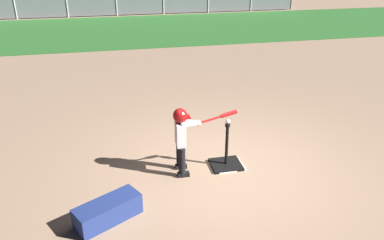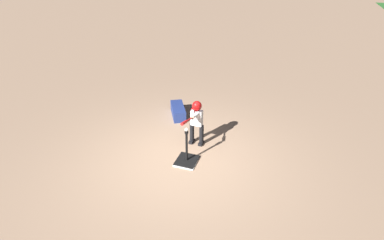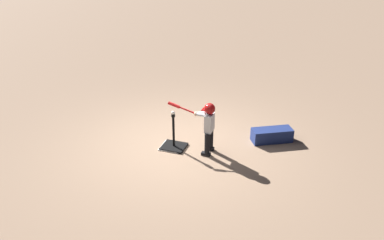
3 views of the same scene
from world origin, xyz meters
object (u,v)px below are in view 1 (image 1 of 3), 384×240
batting_tee (226,161)px  baseball (228,121)px  bleachers_far_right (250,0)px  equipment_bag (108,211)px  bleachers_center (145,2)px  bleachers_far_left (0,6)px  batter_child (183,133)px

batting_tee → baseball: (0.00, 0.00, 0.69)m
bleachers_far_right → equipment_bag: 19.13m
bleachers_center → baseball: bearing=-91.3°
batting_tee → bleachers_far_left: size_ratio=0.27×
batting_tee → batter_child: size_ratio=0.70×
baseball → batter_child: bearing=-177.3°
baseball → bleachers_far_right: bleachers_far_right is taller
bleachers_far_right → equipment_bag: size_ratio=4.57×
baseball → bleachers_far_left: (-7.04, 16.65, -0.33)m
bleachers_center → equipment_bag: bleachers_center is taller
bleachers_far_left → equipment_bag: bleachers_far_left is taller
baseball → bleachers_center: bearing=88.7°
batter_child → bleachers_far_right: bearing=66.5°
batting_tee → bleachers_center: 16.24m
batting_tee → bleachers_far_right: 17.54m
batting_tee → batter_child: 0.91m
baseball → equipment_bag: bearing=-153.1°
batting_tee → baseball: size_ratio=10.02×
bleachers_far_right → equipment_bag: bearing=-115.6°
batter_child → bleachers_far_right: size_ratio=0.28×
baseball → bleachers_center: 16.24m
batter_child → baseball: batter_child is taller
bleachers_far_right → bleachers_center: bearing=-179.1°
bleachers_far_left → bleachers_center: size_ratio=1.00×
bleachers_center → batter_child: bearing=-93.7°
bleachers_far_left → bleachers_center: 7.42m
bleachers_center → bleachers_far_right: size_ratio=0.72×
batter_child → bleachers_far_left: batter_child is taller
batter_child → batting_tee: bearing=2.7°
bleachers_far_left → baseball: bearing=-67.1°
baseball → equipment_bag: baseball is taller
baseball → bleachers_center: bleachers_center is taller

